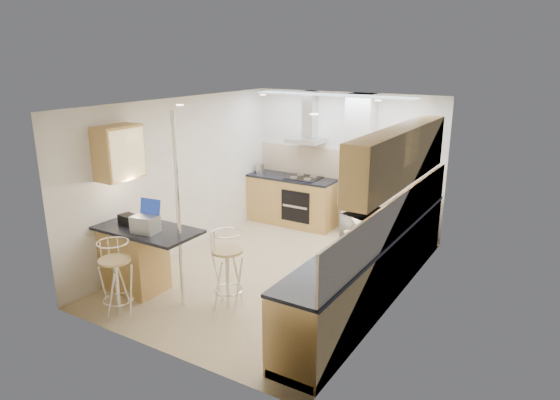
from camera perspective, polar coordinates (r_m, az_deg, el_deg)
The scene contains 16 objects.
ground at distance 7.52m, azimuth -0.41°, elevation -8.30°, with size 4.80×4.80×0.00m, color tan.
room_shell at distance 7.18m, azimuth 3.35°, elevation 3.48°, with size 3.64×4.84×2.51m.
right_counter at distance 6.73m, azimuth 10.59°, elevation -7.37°, with size 0.63×4.40×0.92m.
back_counter at distance 9.51m, azimuth 1.37°, elevation 0.00°, with size 1.70×0.63×0.92m.
peninsula at distance 6.96m, azimuth -14.83°, elevation -6.72°, with size 1.47×0.72×0.94m.
microwave at distance 6.31m, azimuth 10.04°, elevation -2.89°, with size 0.60×0.41×0.33m, color white.
laptop at distance 6.60m, azimuth -15.14°, elevation -2.67°, with size 0.32×0.24×0.22m, color #A2A6AA.
bag at distance 6.99m, azimuth -16.95°, elevation -2.14°, with size 0.24×0.18×0.13m, color black.
bar_stool_near at distance 6.47m, azimuth -18.20°, elevation -8.58°, with size 0.41×0.41×1.00m, color tan, non-canonical shape.
bar_stool_end at distance 6.40m, azimuth -6.01°, elevation -7.92°, with size 0.42×0.42×1.03m, color tan, non-canonical shape.
jar_a at distance 6.90m, azimuth 13.29°, elevation -2.04°, with size 0.12×0.12×0.18m, color beige.
jar_b at distance 7.35m, azimuth 12.93°, elevation -0.99°, with size 0.11×0.11×0.16m, color beige.
jar_c at distance 5.96m, azimuth 7.91°, elevation -4.56°, with size 0.14×0.14×0.21m, color beige.
jar_d at distance 5.94m, azimuth 7.91°, elevation -4.97°, with size 0.10×0.10×0.15m, color white.
bread_bin at distance 5.70m, azimuth 8.38°, elevation -5.74°, with size 0.27×0.34×0.18m, color beige.
kettle at distance 9.70m, azimuth -2.31°, elevation 3.71°, with size 0.16×0.16×0.19m, color silver.
Camera 1 is at (3.60, -5.81, 3.14)m, focal length 32.00 mm.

